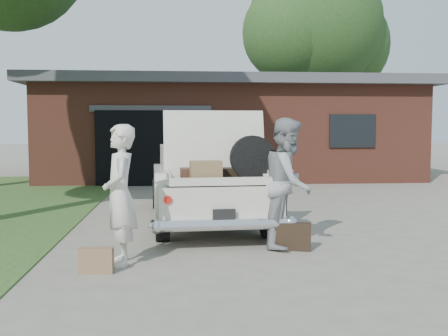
{
  "coord_description": "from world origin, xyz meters",
  "views": [
    {
      "loc": [
        -0.68,
        -7.4,
        1.74
      ],
      "look_at": [
        0.0,
        0.6,
        1.1
      ],
      "focal_mm": 42.0,
      "sensor_mm": 36.0,
      "label": 1
    }
  ],
  "objects": [
    {
      "name": "ground",
      "position": [
        0.0,
        0.0,
        0.0
      ],
      "size": [
        90.0,
        90.0,
        0.0
      ],
      "primitive_type": "plane",
      "color": "gray",
      "rests_on": "ground"
    },
    {
      "name": "house",
      "position": [
        0.98,
        11.47,
        1.67
      ],
      "size": [
        12.8,
        7.8,
        3.3
      ],
      "color": "brown",
      "rests_on": "ground"
    },
    {
      "name": "tree_right",
      "position": [
        5.76,
        17.13,
        6.13
      ],
      "size": [
        7.31,
        6.35,
        9.58
      ],
      "color": "#38281E",
      "rests_on": "ground"
    },
    {
      "name": "sedan",
      "position": [
        -0.22,
        2.12,
        0.71
      ],
      "size": [
        2.17,
        4.95,
        1.99
      ],
      "rotation": [
        0.0,
        0.0,
        0.06
      ],
      "color": "beige",
      "rests_on": "ground"
    },
    {
      "name": "woman_left",
      "position": [
        -1.43,
        -0.82,
        0.88
      ],
      "size": [
        0.52,
        0.7,
        1.77
      ],
      "primitive_type": "imported",
      "rotation": [
        0.0,
        0.0,
        -1.41
      ],
      "color": "silver",
      "rests_on": "ground"
    },
    {
      "name": "woman_right",
      "position": [
        0.88,
        -0.03,
        0.93
      ],
      "size": [
        1.02,
        1.11,
        1.86
      ],
      "primitive_type": "imported",
      "rotation": [
        0.0,
        0.0,
        1.15
      ],
      "color": "gray",
      "rests_on": "ground"
    },
    {
      "name": "suitcase_left",
      "position": [
        -1.67,
        -1.2,
        0.15
      ],
      "size": [
        0.41,
        0.16,
        0.31
      ],
      "primitive_type": "cube",
      "rotation": [
        0.0,
        0.0,
        -0.08
      ],
      "color": "#8A6646",
      "rests_on": "ground"
    },
    {
      "name": "suitcase_right",
      "position": [
        0.9,
        -0.25,
        0.2
      ],
      "size": [
        0.53,
        0.29,
        0.39
      ],
      "primitive_type": "cube",
      "rotation": [
        0.0,
        0.0,
        -0.28
      ],
      "color": "black",
      "rests_on": "ground"
    }
  ]
}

